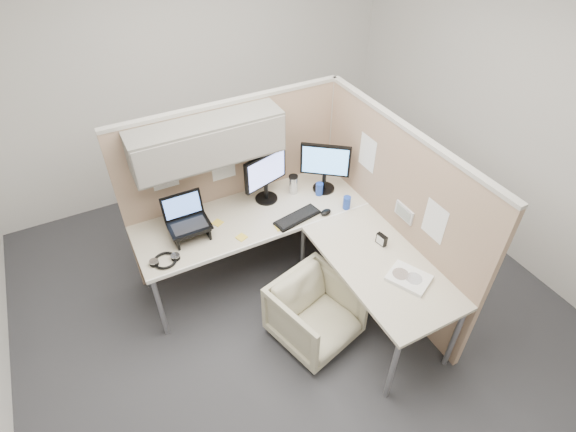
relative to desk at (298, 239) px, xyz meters
name	(u,v)px	position (x,y,z in m)	size (l,w,h in m)	color
ground	(291,308)	(-0.12, -0.13, -0.69)	(4.50, 4.50, 0.00)	#2F2F33
partition_back	(223,165)	(-0.34, 0.70, 0.41)	(2.00, 0.36, 1.63)	tan
partition_right	(390,212)	(0.78, -0.19, 0.13)	(0.07, 2.03, 1.63)	tan
desk	(298,239)	(0.00, 0.00, 0.00)	(2.00, 1.98, 0.73)	beige
office_chair	(316,311)	(-0.08, -0.46, -0.37)	(0.61, 0.57, 0.63)	beige
monitor_left	(266,174)	(-0.02, 0.55, 0.32)	(0.43, 0.20, 0.47)	black
monitor_right	(325,164)	(0.51, 0.44, 0.32)	(0.37, 0.30, 0.47)	black
laptop_station	(188,223)	(-0.78, 0.41, 0.17)	(0.33, 0.28, 0.34)	black
keyboard	(297,218)	(0.09, 0.18, 0.05)	(0.41, 0.14, 0.02)	black
mouse	(326,212)	(0.34, 0.12, 0.06)	(0.10, 0.07, 0.04)	black
travel_mug	(293,184)	(0.24, 0.52, 0.13)	(0.08, 0.08, 0.18)	silver
soda_can_green	(347,203)	(0.54, 0.11, 0.10)	(0.07, 0.07, 0.12)	#1E3FA5
soda_can_silver	(319,189)	(0.43, 0.39, 0.10)	(0.07, 0.07, 0.12)	#1E3FA5
sticky_note_c	(218,223)	(-0.53, 0.44, 0.05)	(0.08, 0.08, 0.01)	gold
sticky_note_a	(241,237)	(-0.42, 0.18, 0.05)	(0.08, 0.08, 0.01)	gold
sticky_note_b	(280,227)	(-0.09, 0.15, 0.05)	(0.08, 0.08, 0.01)	gold
headphones	(165,260)	(-1.04, 0.21, 0.06)	(0.23, 0.20, 0.03)	black
paper_stack	(409,278)	(0.49, -0.80, 0.06)	(0.33, 0.36, 0.03)	white
desk_clock	(381,240)	(0.54, -0.40, 0.09)	(0.05, 0.10, 0.09)	black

